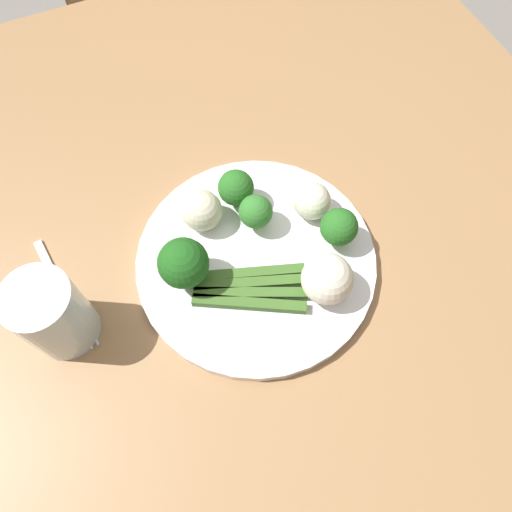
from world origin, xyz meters
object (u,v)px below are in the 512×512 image
(asparagus_bundle, at_px, (250,289))
(cauliflower_near_fork, at_px, (327,279))
(broccoli_back, at_px, (183,264))
(fork, at_px, (63,295))
(dining_table, at_px, (216,273))
(plate, at_px, (256,261))
(water_glass, at_px, (52,314))
(broccoli_right, at_px, (236,188))
(broccoli_near_center, at_px, (256,212))
(cauliflower_mid, at_px, (199,212))
(chair, at_px, (179,47))
(cauliflower_front_left, at_px, (312,201))
(broccoli_back_right, at_px, (339,227))

(asparagus_bundle, height_order, cauliflower_near_fork, cauliflower_near_fork)
(broccoli_back, bearing_deg, fork, -17.57)
(dining_table, bearing_deg, plate, 124.78)
(cauliflower_near_fork, bearing_deg, water_glass, -15.35)
(broccoli_right, relative_size, cauliflower_near_fork, 0.92)
(broccoli_back, xyz_separation_m, broccoli_near_center, (-0.10, -0.04, -0.01))
(broccoli_right, relative_size, broccoli_back, 0.77)
(broccoli_back, bearing_deg, broccoli_near_center, -161.04)
(dining_table, relative_size, broccoli_near_center, 21.76)
(plate, xyz_separation_m, cauliflower_mid, (0.04, -0.07, 0.03))
(plate, bearing_deg, broccoli_near_center, -113.40)
(broccoli_right, height_order, broccoli_back, broccoli_back)
(plate, relative_size, fork, 1.76)
(plate, height_order, cauliflower_near_fork, cauliflower_near_fork)
(chair, bearing_deg, water_glass, 75.04)
(broccoli_right, distance_m, broccoli_back, 0.12)
(fork, height_order, water_glass, water_glass)
(asparagus_bundle, xyz_separation_m, cauliflower_front_left, (-0.11, -0.07, 0.02))
(chair, bearing_deg, plate, 92.44)
(broccoli_back_right, height_order, cauliflower_mid, broccoli_back_right)
(asparagus_bundle, bearing_deg, chair, 101.34)
(cauliflower_mid, height_order, water_glass, water_glass)
(plate, xyz_separation_m, fork, (0.23, -0.05, -0.01))
(chair, xyz_separation_m, water_glass, (0.35, 0.70, 0.32))
(broccoli_near_center, height_order, cauliflower_near_fork, cauliflower_near_fork)
(dining_table, relative_size, plate, 3.79)
(broccoli_near_center, xyz_separation_m, water_glass, (0.25, 0.03, 0.01))
(asparagus_bundle, bearing_deg, water_glass, -170.63)
(chair, height_order, water_glass, same)
(water_glass, bearing_deg, dining_table, -166.33)
(plate, distance_m, broccoli_back, 0.10)
(asparagus_bundle, xyz_separation_m, broccoli_right, (-0.03, -0.12, 0.03))
(broccoli_right, distance_m, water_glass, 0.25)
(cauliflower_front_left, height_order, fork, cauliflower_front_left)
(plate, xyz_separation_m, broccoli_near_center, (-0.02, -0.04, 0.04))
(dining_table, height_order, plate, plate)
(dining_table, xyz_separation_m, asparagus_bundle, (-0.02, 0.09, 0.13))
(broccoli_near_center, distance_m, cauliflower_front_left, 0.07)
(chair, distance_m, broccoli_back_right, 0.79)
(cauliflower_mid, bearing_deg, chair, -103.90)
(cauliflower_near_fork, height_order, fork, cauliflower_near_fork)
(plate, relative_size, cauliflower_front_left, 6.20)
(cauliflower_near_fork, bearing_deg, cauliflower_front_left, -107.93)
(chair, xyz_separation_m, broccoli_back, (0.20, 0.70, 0.32))
(chair, bearing_deg, fork, 73.83)
(cauliflower_front_left, height_order, water_glass, water_glass)
(dining_table, bearing_deg, cauliflower_mid, -78.30)
(broccoli_near_center, bearing_deg, water_glass, 7.52)
(asparagus_bundle, bearing_deg, broccoli_near_center, 83.60)
(fork, bearing_deg, plate, 68.93)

